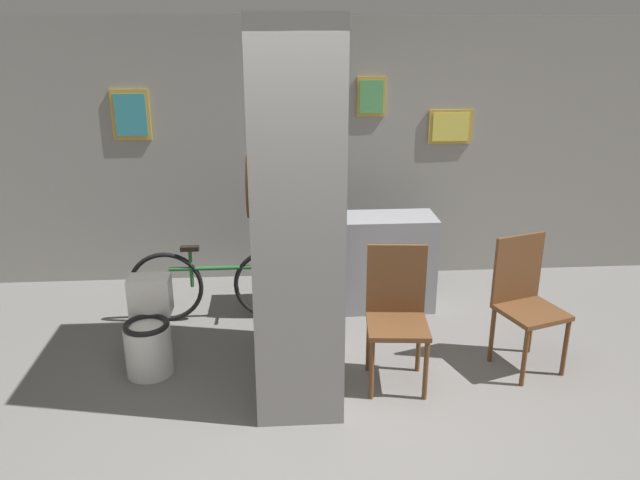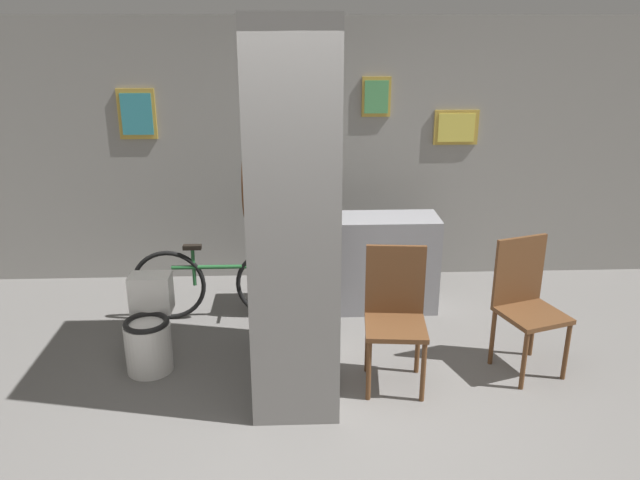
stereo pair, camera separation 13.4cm
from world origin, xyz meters
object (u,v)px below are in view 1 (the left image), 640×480
(toilet, at_px, (149,333))
(chair_by_doorway, at_px, (525,297))
(bottle_tall, at_px, (320,207))
(bicycle, at_px, (219,284))
(chair_near_pillar, at_px, (397,310))

(toilet, bearing_deg, chair_by_doorway, -2.40)
(bottle_tall, bearing_deg, bicycle, -173.39)
(chair_near_pillar, bearing_deg, toilet, 176.74)
(toilet, xyz_separation_m, chair_by_doorway, (2.86, -0.12, 0.26))
(toilet, bearing_deg, chair_near_pillar, -8.30)
(toilet, xyz_separation_m, chair_near_pillar, (1.85, -0.27, 0.26))
(chair_by_doorway, xyz_separation_m, bicycle, (-2.40, 0.93, -0.22))
(toilet, height_order, chair_by_doorway, chair_by_doorway)
(bicycle, bearing_deg, bottle_tall, 6.61)
(chair_by_doorway, bearing_deg, bicycle, 140.44)
(chair_by_doorway, bearing_deg, chair_near_pillar, 169.96)
(chair_near_pillar, distance_m, bottle_tall, 1.35)
(chair_near_pillar, relative_size, chair_by_doorway, 1.00)
(toilet, xyz_separation_m, bottle_tall, (1.37, 0.91, 0.71))
(toilet, xyz_separation_m, bicycle, (0.47, 0.81, 0.04))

